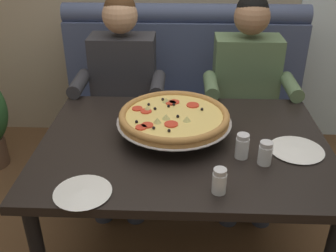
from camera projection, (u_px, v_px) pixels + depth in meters
The scene contains 10 objects.
booth_bench at pixel (183, 116), 2.78m from camera, with size 1.70×0.78×1.13m.
dining_table at pixel (183, 157), 1.81m from camera, with size 1.30×0.96×0.76m.
diner_left at pixel (122, 90), 2.41m from camera, with size 0.54×0.64×1.27m.
diner_right at pixel (247, 92), 2.38m from camera, with size 0.54×0.64×1.27m.
pizza at pixel (174, 117), 1.78m from camera, with size 0.53×0.53×0.13m.
shaker_pepper_flakes at pixel (265, 155), 1.60m from camera, with size 0.06×0.06×0.10m.
shaker_oregano at pixel (219, 182), 1.43m from camera, with size 0.05×0.05×0.10m.
shaker_parmesan at pixel (242, 148), 1.64m from camera, with size 0.06×0.06×0.11m.
plate_near_left at pixel (83, 191), 1.44m from camera, with size 0.22×0.22×0.02m.
plate_near_right at pixel (297, 149), 1.70m from camera, with size 0.24×0.24×0.02m.
Camera 1 is at (-0.01, -1.53, 1.67)m, focal length 41.72 mm.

